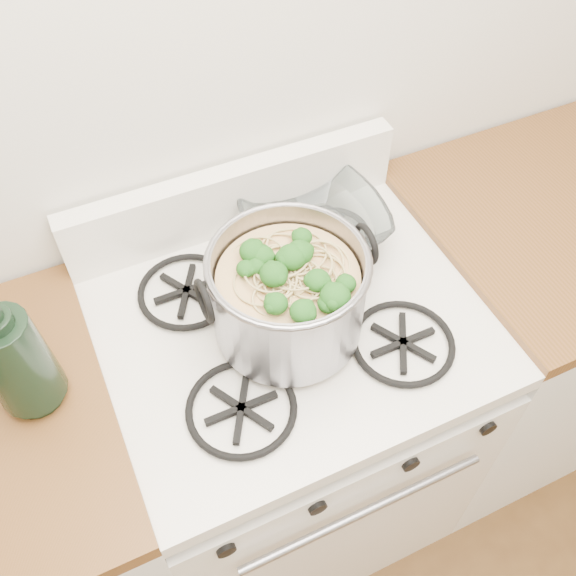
# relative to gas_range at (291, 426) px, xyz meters

# --- Properties ---
(gas_range) EXTENTS (0.76, 0.66, 0.92)m
(gas_range) POSITION_rel_gas_range_xyz_m (0.00, 0.00, 0.00)
(gas_range) COLOR white
(gas_range) RESTS_ON ground
(counter_left) EXTENTS (0.25, 0.65, 0.92)m
(counter_left) POSITION_rel_gas_range_xyz_m (-0.51, 0.00, 0.02)
(counter_left) COLOR silver
(counter_left) RESTS_ON ground
(counter_right) EXTENTS (1.00, 0.65, 0.92)m
(counter_right) POSITION_rel_gas_range_xyz_m (0.88, 0.00, 0.02)
(counter_right) COLOR silver
(counter_right) RESTS_ON ground
(stock_pot) EXTENTS (0.33, 0.30, 0.20)m
(stock_pot) POSITION_rel_gas_range_xyz_m (-0.02, -0.02, 0.58)
(stock_pot) COLOR gray
(stock_pot) RESTS_ON gas_range
(spatula) EXTENTS (0.41, 0.42, 0.02)m
(spatula) POSITION_rel_gas_range_xyz_m (0.18, 0.07, 0.50)
(spatula) COLOR black
(spatula) RESTS_ON gas_range
(glass_bowl) EXTENTS (0.12, 0.12, 0.03)m
(glass_bowl) POSITION_rel_gas_range_xyz_m (0.14, 0.18, 0.50)
(glass_bowl) COLOR white
(glass_bowl) RESTS_ON gas_range
(bottle) EXTENTS (0.15, 0.15, 0.31)m
(bottle) POSITION_rel_gas_range_xyz_m (-0.50, 0.03, 0.64)
(bottle) COLOR black
(bottle) RESTS_ON counter_left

